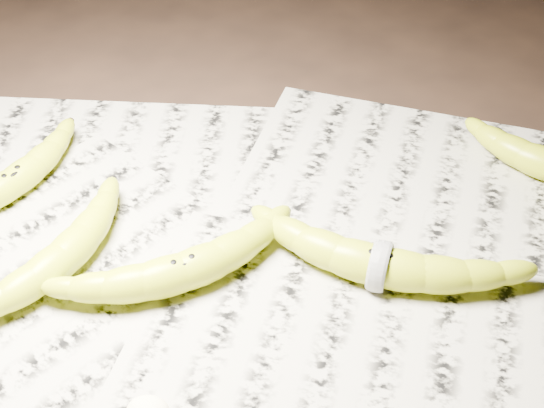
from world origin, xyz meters
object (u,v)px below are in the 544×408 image
(banana_left_b, at_px, (61,256))
(banana_center, at_px, (183,269))
(banana_taped, at_px, (380,263))
(banana_left_a, at_px, (12,179))

(banana_left_b, height_order, banana_center, banana_center)
(banana_taped, bearing_deg, banana_left_b, -164.42)
(banana_left_a, xyz_separation_m, banana_left_b, (0.10, -0.09, 0.00))
(banana_left_a, height_order, banana_taped, banana_taped)
(banana_center, bearing_deg, banana_left_a, 120.84)
(banana_left_a, relative_size, banana_center, 0.91)
(banana_left_a, relative_size, banana_taped, 0.80)
(banana_left_a, distance_m, banana_center, 0.24)
(banana_left_a, distance_m, banana_left_b, 0.14)
(banana_left_a, bearing_deg, banana_center, -88.27)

